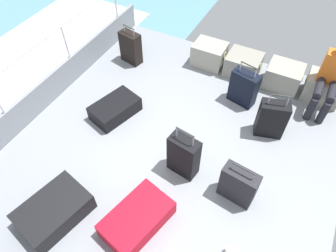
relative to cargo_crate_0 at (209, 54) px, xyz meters
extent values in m
cube|color=gray|center=(0.30, -2.11, -0.23)|extent=(4.40, 5.20, 0.06)
cube|color=gray|center=(-1.87, -2.11, 0.02)|extent=(0.06, 5.20, 0.45)
cylinder|color=silver|center=(-1.87, -2.80, 0.30)|extent=(0.04, 0.04, 1.00)
cylinder|color=silver|center=(-1.87, -1.42, 0.30)|extent=(0.04, 0.04, 1.00)
cylinder|color=silver|center=(-1.87, -0.03, 0.30)|extent=(0.04, 0.04, 1.00)
cylinder|color=silver|center=(-1.87, -2.11, 0.80)|extent=(0.04, 4.16, 0.04)
cube|color=gray|center=(0.00, 0.00, 0.00)|extent=(0.55, 0.44, 0.41)
torus|color=tan|center=(-0.28, 0.00, 0.08)|extent=(0.02, 0.12, 0.12)
torus|color=tan|center=(0.28, 0.00, 0.08)|extent=(0.02, 0.12, 0.12)
cube|color=gray|center=(0.62, 0.04, -0.02)|extent=(0.56, 0.50, 0.36)
torus|color=tan|center=(0.33, 0.04, 0.05)|extent=(0.02, 0.12, 0.12)
torus|color=tan|center=(0.91, 0.04, 0.05)|extent=(0.02, 0.12, 0.12)
cube|color=gray|center=(1.31, 0.01, -0.01)|extent=(0.55, 0.48, 0.40)
torus|color=tan|center=(1.02, 0.01, 0.07)|extent=(0.02, 0.12, 0.12)
torus|color=tan|center=(1.59, 0.01, 0.07)|extent=(0.02, 0.12, 0.12)
cube|color=gray|center=(1.93, 0.02, 0.00)|extent=(0.55, 0.45, 0.41)
torus|color=tan|center=(1.65, 0.02, 0.08)|extent=(0.02, 0.12, 0.12)
cube|color=orange|center=(1.93, -0.03, 0.44)|extent=(0.34, 0.20, 0.48)
cylinder|color=black|center=(2.02, -0.33, 0.24)|extent=(0.12, 0.40, 0.12)
cylinder|color=black|center=(2.02, -0.53, 0.00)|extent=(0.11, 0.11, 0.41)
cylinder|color=black|center=(1.84, -0.33, 0.24)|extent=(0.12, 0.40, 0.12)
cylinder|color=black|center=(1.84, -0.53, 0.00)|extent=(0.11, 0.11, 0.41)
cube|color=black|center=(0.56, -2.24, 0.11)|extent=(0.41, 0.26, 0.62)
cylinder|color=#A5A8AD|center=(0.45, -2.22, 0.50)|extent=(0.02, 0.02, 0.16)
cylinder|color=#A5A8AD|center=(0.68, -2.26, 0.50)|extent=(0.02, 0.02, 0.16)
cylinder|color=#2D2D2D|center=(0.56, -2.24, 0.58)|extent=(0.25, 0.06, 0.02)
cube|color=silver|center=(0.58, -2.13, 0.28)|extent=(0.05, 0.01, 0.08)
cube|color=#B70C1E|center=(0.42, -3.16, -0.08)|extent=(0.68, 0.91, 0.24)
cube|color=silver|center=(0.52, -2.76, -0.01)|extent=(0.05, 0.02, 0.08)
cube|color=black|center=(-0.49, -3.52, -0.07)|extent=(0.72, 0.90, 0.26)
cube|color=green|center=(-0.40, -3.13, -0.01)|extent=(0.05, 0.02, 0.08)
cube|color=black|center=(1.38, -1.09, 0.09)|extent=(0.44, 0.31, 0.58)
cylinder|color=#A5A8AD|center=(1.27, -1.12, 0.46)|extent=(0.02, 0.02, 0.16)
cylinder|color=#A5A8AD|center=(1.50, -1.06, 0.46)|extent=(0.02, 0.02, 0.16)
cylinder|color=#2D2D2D|center=(1.38, -1.09, 0.54)|extent=(0.25, 0.09, 0.02)
cube|color=green|center=(1.35, -0.98, 0.14)|extent=(0.05, 0.02, 0.08)
cube|color=black|center=(-1.27, -0.56, 0.08)|extent=(0.40, 0.27, 0.57)
cylinder|color=#A5A8AD|center=(-1.38, -0.54, 0.43)|extent=(0.02, 0.02, 0.12)
cylinder|color=#A5A8AD|center=(-1.16, -0.58, 0.43)|extent=(0.02, 0.02, 0.12)
cylinder|color=#2D2D2D|center=(-1.27, -0.56, 0.49)|extent=(0.24, 0.07, 0.02)
cube|color=white|center=(-1.24, -0.46, 0.18)|extent=(0.05, 0.02, 0.08)
cube|color=black|center=(1.31, -2.29, 0.06)|extent=(0.45, 0.25, 0.52)
cylinder|color=#A5A8AD|center=(1.18, -2.27, 0.37)|extent=(0.02, 0.02, 0.10)
cylinder|color=#A5A8AD|center=(1.44, -2.31, 0.37)|extent=(0.02, 0.02, 0.10)
cylinder|color=#2D2D2D|center=(1.31, -2.29, 0.42)|extent=(0.28, 0.06, 0.02)
cube|color=green|center=(1.33, -2.19, 0.21)|extent=(0.05, 0.01, 0.08)
cube|color=black|center=(0.83, -0.65, 0.08)|extent=(0.45, 0.29, 0.57)
cylinder|color=#A5A8AD|center=(0.71, -0.62, 0.44)|extent=(0.02, 0.02, 0.16)
cylinder|color=#A5A8AD|center=(0.95, -0.68, 0.44)|extent=(0.02, 0.02, 0.16)
cylinder|color=#2D2D2D|center=(0.83, -0.65, 0.52)|extent=(0.27, 0.08, 0.02)
cube|color=green|center=(0.85, -0.55, 0.25)|extent=(0.05, 0.02, 0.08)
cube|color=black|center=(-0.79, -1.80, -0.09)|extent=(0.63, 0.81, 0.24)
cube|color=green|center=(-0.68, -1.46, -0.05)|extent=(0.05, 0.02, 0.08)
cylinder|color=white|center=(1.48, -2.98, -0.15)|extent=(0.08, 0.08, 0.10)
camera|label=1|loc=(1.42, -4.33, 3.32)|focal=33.09mm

